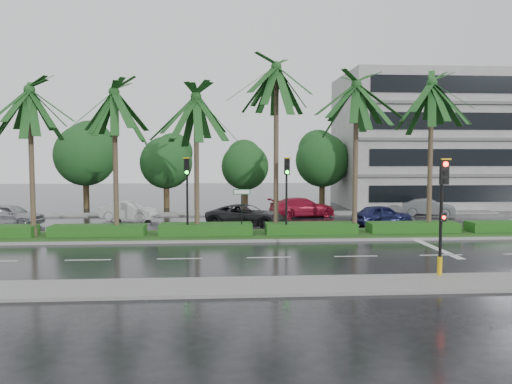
{
  "coord_description": "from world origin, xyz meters",
  "views": [
    {
      "loc": [
        -2.12,
        -27.14,
        4.52
      ],
      "look_at": [
        -0.13,
        1.5,
        2.51
      ],
      "focal_mm": 35.0,
      "sensor_mm": 36.0,
      "label": 1
    }
  ],
  "objects": [
    {
      "name": "signal_median_right",
      "position": [
        1.5,
        0.3,
        3.0
      ],
      "size": [
        0.34,
        0.42,
        4.36
      ],
      "color": "black",
      "rests_on": "median"
    },
    {
      "name": "car_red",
      "position": [
        4.0,
        10.17,
        0.73
      ],
      "size": [
        3.14,
        5.37,
        1.46
      ],
      "primitive_type": "imported",
      "rotation": [
        0.0,
        0.0,
        1.8
      ],
      "color": "maroon",
      "rests_on": "ground"
    },
    {
      "name": "signal_median_left",
      "position": [
        -4.0,
        0.3,
        3.0
      ],
      "size": [
        0.34,
        0.42,
        4.36
      ],
      "color": "black",
      "rests_on": "median"
    },
    {
      "name": "car_blue",
      "position": [
        8.5,
        5.04,
        0.69
      ],
      "size": [
        2.72,
        4.34,
        1.38
      ],
      "primitive_type": "imported",
      "rotation": [
        0.0,
        0.0,
        1.86
      ],
      "color": "#191D4D",
      "rests_on": "ground"
    },
    {
      "name": "car_white",
      "position": [
        -8.74,
        8.9,
        0.67
      ],
      "size": [
        2.56,
        4.33,
        1.35
      ],
      "primitive_type": "imported",
      "rotation": [
        0.0,
        0.0,
        1.28
      ],
      "color": "#B9B9B9",
      "rests_on": "ground"
    },
    {
      "name": "car_darkgrey",
      "position": [
        -0.5,
        5.12,
        0.72
      ],
      "size": [
        3.87,
        5.68,
        1.45
      ],
      "primitive_type": "imported",
      "rotation": [
        0.0,
        0.0,
        1.26
      ],
      "color": "black",
      "rests_on": "ground"
    },
    {
      "name": "median",
      "position": [
        0.0,
        1.0,
        0.08
      ],
      "size": [
        36.0,
        4.0,
        0.15
      ],
      "color": "gray",
      "rests_on": "ground"
    },
    {
      "name": "palm_row",
      "position": [
        -1.25,
        1.02,
        7.86
      ],
      "size": [
        26.3,
        4.2,
        10.26
      ],
      "color": "#403525",
      "rests_on": "median"
    },
    {
      "name": "car_silver",
      "position": [
        -16.0,
        6.48,
        0.74
      ],
      "size": [
        2.46,
        4.56,
        1.47
      ],
      "primitive_type": "imported",
      "rotation": [
        0.0,
        0.0,
        1.4
      ],
      "color": "#9FA2A7",
      "rests_on": "ground"
    },
    {
      "name": "far_sidewalk",
      "position": [
        0.0,
        12.0,
        0.06
      ],
      "size": [
        40.0,
        2.0,
        0.12
      ],
      "primitive_type": "cube",
      "color": "slate",
      "rests_on": "ground"
    },
    {
      "name": "bg_trees",
      "position": [
        -0.52,
        17.59,
        4.56
      ],
      "size": [
        33.18,
        5.36,
        7.74
      ],
      "color": "#3E321C",
      "rests_on": "ground"
    },
    {
      "name": "signal_near",
      "position": [
        6.0,
        -9.39,
        2.5
      ],
      "size": [
        0.34,
        0.45,
        4.36
      ],
      "color": "black",
      "rests_on": "near_sidewalk"
    },
    {
      "name": "building",
      "position": [
        17.0,
        18.0,
        6.0
      ],
      "size": [
        16.0,
        10.0,
        12.0
      ],
      "primitive_type": "cube",
      "color": "gray",
      "rests_on": "ground"
    },
    {
      "name": "car_grey",
      "position": [
        13.8,
        10.01,
        0.66
      ],
      "size": [
        2.76,
        4.22,
        1.31
      ],
      "primitive_type": "imported",
      "rotation": [
        0.0,
        0.0,
        1.19
      ],
      "color": "slate",
      "rests_on": "ground"
    },
    {
      "name": "street_sign",
      "position": [
        -1.0,
        0.48,
        2.12
      ],
      "size": [
        0.95,
        0.09,
        2.6
      ],
      "color": "black",
      "rests_on": "median"
    },
    {
      "name": "ground",
      "position": [
        0.0,
        0.0,
        0.0
      ],
      "size": [
        120.0,
        120.0,
        0.0
      ],
      "primitive_type": "plane",
      "color": "black",
      "rests_on": "ground"
    },
    {
      "name": "lane_markings",
      "position": [
        3.04,
        -0.43,
        0.01
      ],
      "size": [
        34.0,
        13.06,
        0.01
      ],
      "color": "silver",
      "rests_on": "ground"
    },
    {
      "name": "hedge",
      "position": [
        0.0,
        1.0,
        0.45
      ],
      "size": [
        35.2,
        1.4,
        0.6
      ],
      "color": "#144916",
      "rests_on": "median"
    },
    {
      "name": "near_sidewalk",
      "position": [
        0.0,
        -10.2,
        0.06
      ],
      "size": [
        40.0,
        2.4,
        0.12
      ],
      "primitive_type": "cube",
      "color": "slate",
      "rests_on": "ground"
    }
  ]
}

